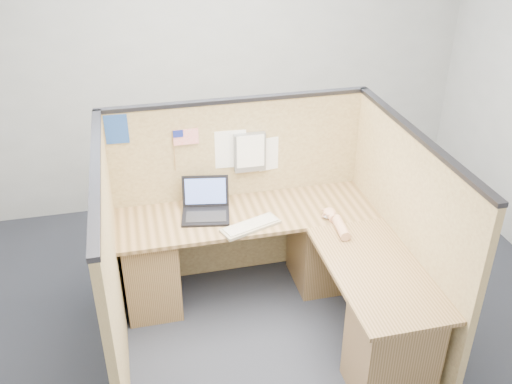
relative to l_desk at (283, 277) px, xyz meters
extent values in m
plane|color=black|center=(-0.18, -0.29, -0.39)|extent=(5.00, 5.00, 0.00)
plane|color=#A4A7A9|center=(-0.18, 1.96, 1.01)|extent=(5.00, 0.00, 5.00)
cube|color=olive|center=(-0.18, 0.71, 0.36)|extent=(2.05, 0.05, 1.50)
cube|color=#232328|center=(-0.18, 0.71, 1.12)|extent=(2.05, 0.06, 0.03)
cube|color=olive|center=(-1.18, -0.19, 0.36)|extent=(0.05, 1.80, 1.50)
cube|color=#232328|center=(-1.18, -0.19, 1.12)|extent=(0.06, 1.80, 0.03)
cube|color=olive|center=(0.82, -0.19, 0.36)|extent=(0.05, 1.80, 1.50)
cube|color=#232328|center=(0.82, -0.19, 1.12)|extent=(0.06, 1.80, 0.03)
cube|color=brown|center=(-0.18, 0.39, 0.32)|extent=(1.95, 0.60, 0.03)
cube|color=brown|center=(0.49, -0.49, 0.32)|extent=(0.60, 1.15, 0.03)
cube|color=brown|center=(-0.93, 0.39, -0.04)|extent=(0.40, 0.50, 0.70)
cube|color=brown|center=(0.42, 0.39, -0.04)|extent=(0.40, 0.50, 0.70)
cube|color=brown|center=(0.49, -0.81, -0.04)|extent=(0.50, 0.40, 0.70)
cube|color=black|center=(-0.49, 0.40, 0.35)|extent=(0.39, 0.32, 0.02)
cube|color=black|center=(-0.49, 0.57, 0.47)|extent=(0.36, 0.14, 0.24)
cube|color=#3F518E|center=(-0.49, 0.55, 0.47)|extent=(0.31, 0.11, 0.19)
cube|color=gray|center=(-0.20, 0.19, 0.35)|extent=(0.47, 0.29, 0.02)
cube|color=silver|center=(-0.20, 0.19, 0.36)|extent=(0.42, 0.25, 0.01)
ellipsoid|color=silver|center=(0.40, 0.19, 0.36)|extent=(0.12, 0.09, 0.04)
ellipsoid|color=tan|center=(0.40, 0.18, 0.39)|extent=(0.09, 0.11, 0.05)
cylinder|color=tan|center=(0.41, 0.13, 0.37)|extent=(0.06, 0.05, 0.06)
cylinder|color=tan|center=(0.42, -0.01, 0.37)|extent=(0.10, 0.27, 0.08)
cube|color=navy|center=(-1.06, 0.68, 0.99)|extent=(0.16, 0.01, 0.22)
cylinder|color=olive|center=(-0.67, 0.67, 0.78)|extent=(0.01, 0.01, 0.33)
cube|color=red|center=(-0.58, 0.67, 0.88)|extent=(0.19, 0.00, 0.12)
cube|color=navy|center=(-0.63, 0.67, 0.92)|extent=(0.07, 0.00, 0.06)
cube|color=slate|center=(-0.10, 0.66, 0.71)|extent=(0.24, 0.05, 0.31)
cube|color=white|center=(-0.10, 0.63, 0.73)|extent=(0.21, 0.01, 0.26)
cube|color=white|center=(-0.24, 0.68, 0.74)|extent=(0.24, 0.02, 0.31)
cube|color=white|center=(0.09, 0.68, 0.67)|extent=(0.21, 0.04, 0.27)
camera|label=1|loc=(-0.96, -3.19, 2.59)|focal=40.00mm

